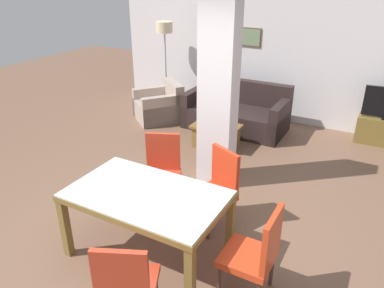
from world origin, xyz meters
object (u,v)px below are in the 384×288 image
dining_chair_head_right (257,252)px  floor_lamp (165,36)px  dining_chair_far_right (217,186)px  armchair (160,107)px  dining_chair_near_right (126,283)px  dining_table (147,206)px  bottle (213,116)px  sofa (236,114)px  coffee_table (216,136)px  dining_chair_far_left (162,169)px

dining_chair_head_right → floor_lamp: 5.53m
dining_chair_far_right → floor_lamp: bearing=-24.6°
dining_chair_head_right → dining_chair_far_right: bearing=43.4°
armchair → dining_chair_near_right: bearing=158.9°
floor_lamp → dining_chair_head_right: bearing=-49.0°
dining_table → armchair: size_ratio=1.37×
armchair → bottle: size_ratio=4.17×
bottle → armchair: bearing=159.9°
dining_chair_head_right → dining_chair_near_right: size_ratio=1.00×
dining_table → dining_chair_head_right: bearing=0.0°
sofa → bottle: bearing=85.2°
bottle → dining_chair_near_right: bearing=-74.7°
dining_chair_near_right → coffee_table: size_ratio=1.19×
sofa → floor_lamp: floor_lamp is taller
dining_chair_far_left → coffee_table: dining_chair_far_left is taller
dining_chair_far_right → dining_table: bearing=90.0°
dining_chair_head_right → coffee_table: 3.27m
dining_chair_near_right → bottle: dining_chair_near_right is taller
sofa → armchair: sofa is taller
armchair → dining_chair_far_left: bearing=162.7°
dining_chair_head_right → dining_chair_far_right: size_ratio=1.00×
dining_chair_far_right → sofa: size_ratio=0.50×
armchair → dining_table: bearing=160.3°
sofa → dining_chair_far_right: bearing=108.2°
armchair → coffee_table: size_ratio=1.47×
dining_chair_head_right → dining_chair_far_left: same height
coffee_table → dining_chair_head_right: bearing=-58.2°
dining_chair_far_right → floor_lamp: size_ratio=0.51×
dining_chair_head_right → coffee_table: size_ratio=1.19×
dining_chair_head_right → sofa: 4.14m
dining_chair_far_left → dining_chair_near_right: (0.79, -1.75, 0.00)m
coffee_table → bottle: size_ratio=2.84×
dining_table → dining_chair_far_right: 0.94m
dining_chair_near_right → dining_chair_far_left: bearing=89.7°
armchair → floor_lamp: 1.49m
dining_chair_far_right → dining_chair_near_right: same height
sofa → coffee_table: size_ratio=2.39×
bottle → sofa: bearing=85.2°
dining_chair_far_right → armchair: dining_chair_far_right is taller
dining_chair_near_right → armchair: dining_chair_near_right is taller
sofa → floor_lamp: 2.24m
dining_table → sofa: 3.80m
armchair → dining_chair_head_right: bearing=172.7°
coffee_table → floor_lamp: floor_lamp is taller
dining_chair_far_left → bottle: 2.01m
dining_table → bottle: 2.95m
dining_chair_near_right → armchair: size_ratio=0.81×
dining_chair_head_right → bottle: (-1.82, 2.88, 0.01)m
dining_chair_far_left → dining_chair_near_right: size_ratio=1.00×
dining_chair_head_right → bottle: dining_chair_head_right is taller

